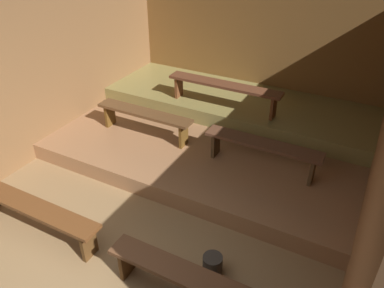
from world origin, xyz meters
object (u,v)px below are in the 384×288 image
bench_lower_left (144,116)px  bench_lower_right (263,147)px  bench_middle_center (224,88)px  pail_floor (212,265)px  bench_floor_right (197,282)px  bench_floor_left (32,209)px

bench_lower_left → bench_lower_right: same height
bench_middle_center → pail_floor: (1.21, -2.99, -0.77)m
bench_lower_right → pail_floor: size_ratio=6.59×
bench_lower_right → bench_middle_center: (-1.11, 1.11, 0.28)m
bench_floor_right → pail_floor: (-0.03, 0.45, -0.23)m
bench_floor_left → bench_lower_right: bench_lower_right is taller
bench_floor_left → bench_middle_center: bearing=72.7°
bench_floor_left → bench_lower_left: (0.13, 2.33, 0.26)m
bench_floor_right → bench_lower_left: (-2.18, 2.33, 0.26)m
bench_lower_left → bench_middle_center: bearing=49.7°
bench_lower_right → pail_floor: bearing=-86.9°
bench_lower_left → pail_floor: size_ratio=6.59×
bench_floor_left → pail_floor: bearing=11.2°
bench_middle_center → pail_floor: size_ratio=7.88×
bench_middle_center → bench_floor_left: bearing=-107.3°
bench_lower_right → bench_floor_right: bearing=-86.7°
bench_floor_left → bench_middle_center: bench_middle_center is taller
bench_floor_right → bench_lower_right: (-0.13, 2.33, 0.26)m
bench_middle_center → bench_floor_right: bearing=-70.1°
pail_floor → bench_lower_left: bearing=138.9°
bench_lower_left → pail_floor: 2.90m
bench_lower_right → bench_floor_left: bearing=-133.2°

